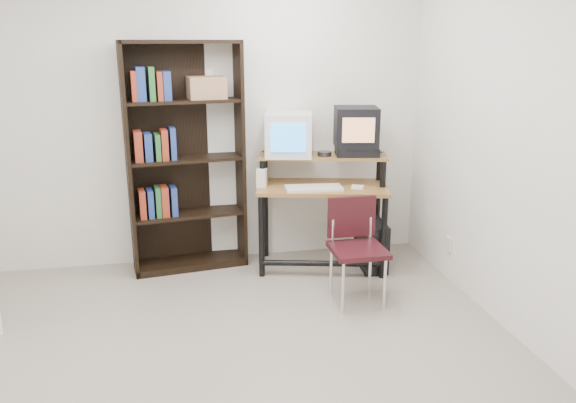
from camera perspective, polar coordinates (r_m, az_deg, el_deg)
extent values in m
cube|color=#9E9283|center=(3.47, -6.95, -17.87)|extent=(4.00, 4.00, 0.01)
cube|color=white|center=(4.92, -9.23, 8.55)|extent=(4.00, 0.01, 2.60)
cube|color=white|center=(1.09, -1.04, -19.08)|extent=(4.00, 0.01, 2.60)
cube|color=white|center=(3.65, 25.44, 4.60)|extent=(0.01, 4.00, 2.60)
cube|color=olive|center=(4.79, 3.51, 1.43)|extent=(1.19, 0.77, 0.03)
cube|color=olive|center=(4.84, 3.52, 4.63)|extent=(1.14, 0.56, 0.02)
cylinder|color=black|center=(4.68, -2.70, -3.51)|extent=(0.05, 0.05, 0.72)
cylinder|color=black|center=(4.71, 9.69, -3.59)|extent=(0.05, 0.05, 0.72)
cylinder|color=black|center=(5.08, -2.32, -0.33)|extent=(0.05, 0.05, 0.98)
cylinder|color=black|center=(5.11, 9.08, -0.43)|extent=(0.05, 0.05, 0.98)
cylinder|color=black|center=(4.76, 3.46, -6.29)|extent=(1.00, 0.27, 0.05)
cube|color=silver|center=(4.83, 0.06, 6.86)|extent=(0.46, 0.46, 0.37)
cube|color=#2B82E4|center=(4.63, 0.01, 6.46)|extent=(0.29, 0.07, 0.23)
cube|color=black|center=(4.84, 6.99, 5.02)|extent=(0.40, 0.32, 0.08)
cube|color=black|center=(4.84, 6.92, 7.52)|extent=(0.42, 0.41, 0.34)
cube|color=tan|center=(4.66, 7.18, 7.19)|extent=(0.26, 0.06, 0.20)
cylinder|color=#26262B|center=(4.78, 3.72, 4.80)|extent=(0.16, 0.16, 0.05)
cube|color=silver|center=(4.67, 2.62, 1.30)|extent=(0.48, 0.24, 0.03)
cube|color=black|center=(4.72, 7.10, 1.15)|extent=(0.28, 0.26, 0.01)
cube|color=white|center=(4.73, 7.09, 1.43)|extent=(0.12, 0.10, 0.03)
cube|color=silver|center=(4.73, -2.68, 2.34)|extent=(0.10, 0.10, 0.17)
cube|color=black|center=(4.98, 8.43, -4.28)|extent=(0.23, 0.46, 0.42)
cube|color=black|center=(4.23, 7.13, -4.93)|extent=(0.40, 0.40, 0.04)
cube|color=black|center=(4.32, 6.48, -1.54)|extent=(0.38, 0.04, 0.32)
cylinder|color=silver|center=(4.13, 5.60, -8.75)|extent=(0.02, 0.02, 0.40)
cylinder|color=silver|center=(4.22, 9.79, -8.31)|extent=(0.02, 0.02, 0.40)
cylinder|color=silver|center=(4.40, 4.39, -7.05)|extent=(0.02, 0.02, 0.40)
cylinder|color=silver|center=(4.50, 8.33, -6.68)|extent=(0.02, 0.02, 0.40)
cube|color=black|center=(4.77, -15.93, 3.81)|extent=(0.07, 0.32, 1.93)
cube|color=black|center=(4.90, -4.93, 4.69)|extent=(0.07, 0.32, 1.93)
cube|color=black|center=(4.96, -10.63, 4.61)|extent=(0.96, 0.15, 1.93)
cube|color=black|center=(4.71, -10.96, 15.66)|extent=(1.00, 0.45, 0.03)
cube|color=black|center=(5.08, -9.83, -6.10)|extent=(1.00, 0.45, 0.06)
cube|color=black|center=(4.93, -10.08, -1.22)|extent=(0.94, 0.42, 0.03)
cube|color=black|center=(4.81, -10.36, 4.28)|extent=(0.94, 0.42, 0.02)
cube|color=black|center=(4.74, -10.65, 10.00)|extent=(0.94, 0.42, 0.02)
cube|color=#976B4D|center=(4.76, -8.29, 11.38)|extent=(0.33, 0.28, 0.18)
cube|color=beige|center=(4.85, 16.00, -4.20)|extent=(0.02, 0.08, 0.12)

